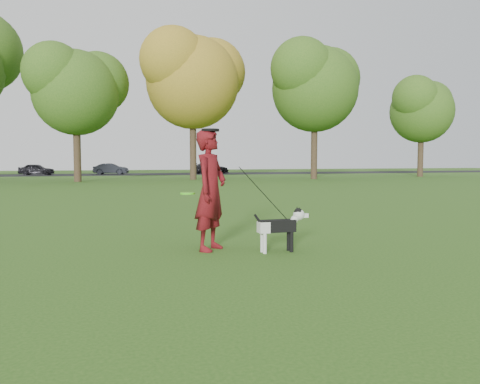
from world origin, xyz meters
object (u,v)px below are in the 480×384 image
object	(u,v)px
dog	(281,225)
car_right	(210,168)
man	(211,190)
car_mid	(111,169)
car_left	(37,169)

from	to	relation	value
dog	car_right	world-z (taller)	car_right
man	car_mid	size ratio (longest dim) A/B	0.60
man	car_left	world-z (taller)	man
car_left	car_mid	size ratio (longest dim) A/B	0.96
car_right	car_left	bearing A→B (deg)	81.66
car_left	car_right	world-z (taller)	car_right
car_mid	car_right	distance (m)	9.95
man	car_left	size ratio (longest dim) A/B	0.63
man	dog	world-z (taller)	man
car_mid	car_right	bearing A→B (deg)	-75.94
man	car_right	bearing A→B (deg)	25.97
man	dog	xyz separation A→B (m)	(1.05, -0.47, -0.55)
dog	car_right	xyz separation A→B (m)	(7.93, 40.52, 0.15)
dog	car_left	distance (m)	41.46
man	car_mid	xyz separation A→B (m)	(-0.97, 40.05, -0.43)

